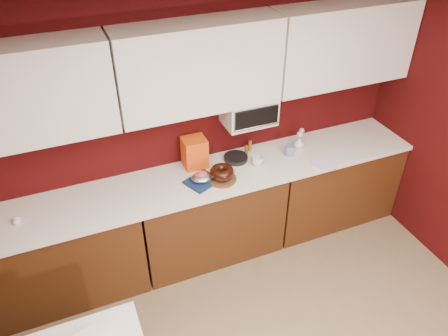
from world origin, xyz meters
name	(u,v)px	position (x,y,z in m)	size (l,w,h in m)	color
ceiling	(407,109)	(0.00, 0.00, 2.50)	(4.00, 4.50, 0.02)	white
wall_back	(195,125)	(0.00, 2.25, 1.25)	(4.00, 0.02, 2.50)	#3A0808
base_cabinet_left	(62,256)	(-1.33, 1.94, 0.43)	(1.31, 0.58, 0.86)	#45230D
base_cabinet_center	(209,216)	(0.00, 1.94, 0.43)	(1.31, 0.58, 0.86)	#45230D
base_cabinet_right	(330,183)	(1.33, 1.94, 0.43)	(1.31, 0.58, 0.86)	#45230D
countertop	(208,178)	(0.00, 1.94, 0.88)	(4.00, 0.62, 0.04)	white
upper_cabinet_left	(15,96)	(-1.33, 2.08, 1.85)	(1.31, 0.33, 0.70)	white
upper_cabinet_center	(199,67)	(0.00, 2.08, 1.85)	(1.31, 0.33, 0.70)	white
upper_cabinet_right	(343,44)	(1.33, 2.08, 1.85)	(1.31, 0.33, 0.70)	white
toaster_oven	(249,110)	(0.45, 2.10, 1.38)	(0.45, 0.30, 0.25)	white
toaster_oven_door	(257,118)	(0.45, 1.94, 1.38)	(0.40, 0.02, 0.18)	black
toaster_oven_handle	(257,127)	(0.45, 1.93, 1.30)	(0.02, 0.02, 0.42)	silver
cake_base	(222,179)	(0.09, 1.84, 0.91)	(0.25, 0.25, 0.02)	brown
bundt_cake	(222,172)	(0.09, 1.84, 0.98)	(0.21, 0.21, 0.09)	black
navy_towel	(202,181)	(-0.08, 1.87, 0.91)	(0.26, 0.22, 0.02)	navy
foil_ham_nest	(202,177)	(-0.08, 1.87, 0.96)	(0.18, 0.15, 0.07)	white
roasted_ham	(202,175)	(-0.08, 1.87, 0.98)	(0.09, 0.08, 0.06)	#B85D54
pandoro_box	(195,152)	(-0.05, 2.14, 1.04)	(0.20, 0.19, 0.28)	red
dark_pan	(236,158)	(0.32, 2.08, 0.92)	(0.22, 0.22, 0.04)	black
coffee_mug	(257,160)	(0.47, 1.93, 0.95)	(0.09, 0.09, 0.10)	silver
blue_jar	(289,150)	(0.82, 1.96, 0.95)	(0.09, 0.09, 0.10)	navy
flower_vase	(299,142)	(0.96, 2.04, 0.96)	(0.08, 0.08, 0.12)	silver
flower_pink	(300,134)	(0.96, 2.04, 1.05)	(0.06, 0.06, 0.06)	pink
flower_blue	(302,131)	(0.99, 2.06, 1.07)	(0.05, 0.05, 0.05)	#7BAFC5
china_plate	(324,164)	(1.04, 1.70, 0.91)	(0.23, 0.23, 0.01)	white
amber_bottle	(246,150)	(0.45, 2.13, 0.94)	(0.03, 0.03, 0.09)	brown
egg_left	(17,222)	(-1.57, 1.92, 0.92)	(0.06, 0.05, 0.05)	silver
egg_right	(16,220)	(-1.57, 1.94, 0.92)	(0.06, 0.05, 0.05)	white
amber_bottle_tall	(250,146)	(0.51, 2.17, 0.95)	(0.03, 0.03, 0.11)	brown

